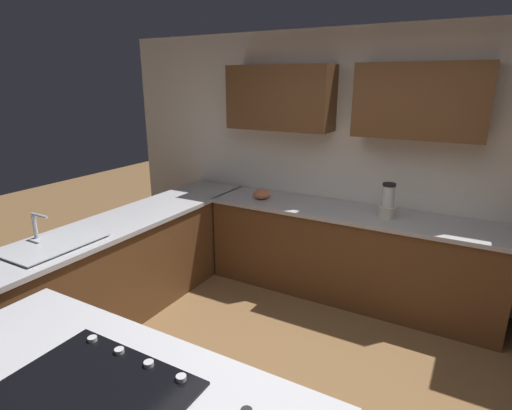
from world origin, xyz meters
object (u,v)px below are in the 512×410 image
sink_unit (52,243)px  blender (388,203)px  mixing_bowl (262,194)px  cooktop (93,392)px

sink_unit → blender: size_ratio=2.14×
blender → mixing_bowl: 1.30m
sink_unit → blender: bearing=-137.5°
cooktop → sink_unit: bearing=-30.3°
cooktop → mixing_bowl: mixing_bowl is taller
blender → mixing_bowl: size_ratio=1.75×
cooktop → blender: bearing=-100.9°
blender → mixing_bowl: bearing=0.0°
sink_unit → mixing_bowl: sink_unit is taller
sink_unit → mixing_bowl: size_ratio=3.74×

